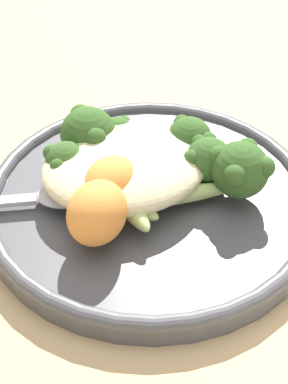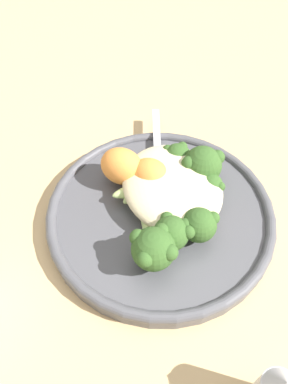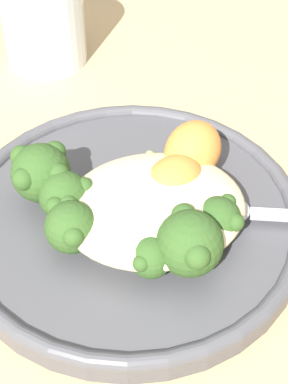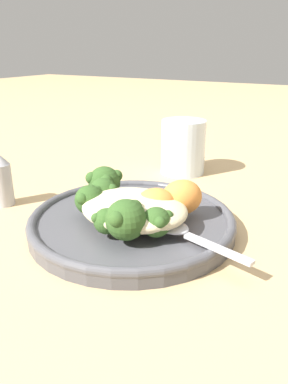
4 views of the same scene
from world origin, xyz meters
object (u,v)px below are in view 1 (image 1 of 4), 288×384
(plate, at_px, (151,201))
(broccoli_stalk_3, at_px, (121,155))
(broccoli_stalk_1, at_px, (195,168))
(broccoli_stalk_2, at_px, (181,149))
(sweet_potato_chunk_1, at_px, (111,183))
(broccoli_stalk_4, at_px, (96,148))
(sweet_potato_chunk_0, at_px, (97,213))
(broccoli_stalk_0, at_px, (230,173))
(quinoa_mound, at_px, (125,166))
(spoon, at_px, (51,195))
(broccoli_stalk_5, at_px, (83,173))

(plate, distance_m, broccoli_stalk_3, 0.04)
(broccoli_stalk_1, relative_size, broccoli_stalk_3, 1.18)
(broccoli_stalk_1, bearing_deg, broccoli_stalk_3, 128.68)
(broccoli_stalk_2, distance_m, sweet_potato_chunk_1, 0.07)
(broccoli_stalk_3, xyz_separation_m, broccoli_stalk_4, (-0.02, 0.01, 0.01))
(broccoli_stalk_4, bearing_deg, sweet_potato_chunk_1, 171.35)
(plate, xyz_separation_m, broccoli_stalk_3, (-0.01, 0.03, 0.02))
(broccoli_stalk_1, bearing_deg, sweet_potato_chunk_0, -172.53)
(broccoli_stalk_3, distance_m, sweet_potato_chunk_0, 0.08)
(broccoli_stalk_0, xyz_separation_m, broccoli_stalk_1, (-0.02, 0.02, -0.00))
(quinoa_mound, bearing_deg, sweet_potato_chunk_1, -134.50)
(quinoa_mound, height_order, broccoli_stalk_3, quinoa_mound)
(broccoli_stalk_0, xyz_separation_m, spoon, (-0.12, 0.05, -0.02))
(broccoli_stalk_5, distance_m, sweet_potato_chunk_0, 0.05)
(broccoli_stalk_5, height_order, sweet_potato_chunk_1, sweet_potato_chunk_1)
(plate, xyz_separation_m, broccoli_stalk_5, (-0.04, 0.02, 0.02))
(plate, height_order, broccoli_stalk_2, broccoli_stalk_2)
(quinoa_mound, xyz_separation_m, broccoli_stalk_0, (0.06, -0.04, 0.00))
(quinoa_mound, xyz_separation_m, broccoli_stalk_5, (-0.03, 0.01, -0.00))
(broccoli_stalk_1, xyz_separation_m, spoon, (-0.10, 0.03, -0.01))
(quinoa_mound, distance_m, sweet_potato_chunk_0, 0.06)
(broccoli_stalk_0, bearing_deg, sweet_potato_chunk_0, -169.09)
(broccoli_stalk_0, bearing_deg, plate, 162.09)
(broccoli_stalk_5, distance_m, sweet_potato_chunk_1, 0.03)
(broccoli_stalk_0, relative_size, spoon, 1.00)
(quinoa_mound, relative_size, spoon, 1.01)
(spoon, bearing_deg, broccoli_stalk_5, -156.26)
(plate, distance_m, broccoli_stalk_5, 0.06)
(broccoli_stalk_1, height_order, spoon, broccoli_stalk_1)
(broccoli_stalk_4, relative_size, spoon, 1.06)
(broccoli_stalk_0, distance_m, spoon, 0.13)
(broccoli_stalk_0, distance_m, broccoli_stalk_3, 0.09)
(quinoa_mound, distance_m, sweet_potato_chunk_1, 0.03)
(quinoa_mound, relative_size, broccoli_stalk_0, 1.02)
(quinoa_mound, height_order, broccoli_stalk_2, broccoli_stalk_2)
(broccoli_stalk_0, bearing_deg, broccoli_stalk_2, 120.13)
(quinoa_mound, distance_m, broccoli_stalk_4, 0.03)
(broccoli_stalk_2, bearing_deg, quinoa_mound, 153.18)
(broccoli_stalk_3, distance_m, sweet_potato_chunk_1, 0.04)
(broccoli_stalk_3, bearing_deg, broccoli_stalk_0, -118.10)
(broccoli_stalk_5, bearing_deg, broccoli_stalk_4, -71.92)
(broccoli_stalk_3, height_order, sweet_potato_chunk_0, sweet_potato_chunk_0)
(broccoli_stalk_4, bearing_deg, broccoli_stalk_1, -131.09)
(broccoli_stalk_0, bearing_deg, broccoli_stalk_4, 148.00)
(broccoli_stalk_3, bearing_deg, sweet_potato_chunk_1, 165.82)
(broccoli_stalk_3, bearing_deg, sweet_potato_chunk_0, 163.42)
(broccoli_stalk_5, bearing_deg, plate, -145.99)
(plate, xyz_separation_m, quinoa_mound, (-0.01, 0.02, 0.03))
(broccoli_stalk_3, bearing_deg, broccoli_stalk_5, 125.50)
(quinoa_mound, relative_size, sweet_potato_chunk_1, 2.67)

